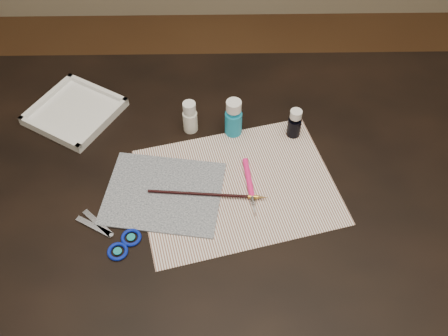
{
  "coord_description": "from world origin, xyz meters",
  "views": [
    {
      "loc": [
        -0.01,
        -0.67,
        1.63
      ],
      "look_at": [
        0.0,
        0.0,
        0.8
      ],
      "focal_mm": 40.0,
      "sensor_mm": 36.0,
      "label": 1
    }
  ],
  "objects_px": {
    "palette_tray": "(75,111)",
    "paint_bottle_navy": "(295,123)",
    "canvas": "(163,193)",
    "paper": "(237,186)",
    "paint_bottle_white": "(190,117)",
    "scissors": "(104,234)",
    "paint_bottle_cyan": "(234,118)"
  },
  "relations": [
    {
      "from": "canvas",
      "to": "paint_bottle_cyan",
      "type": "height_order",
      "value": "paint_bottle_cyan"
    },
    {
      "from": "paper",
      "to": "paint_bottle_navy",
      "type": "distance_m",
      "value": 0.21
    },
    {
      "from": "paint_bottle_cyan",
      "to": "paint_bottle_navy",
      "type": "xyz_separation_m",
      "value": [
        0.14,
        -0.01,
        -0.01
      ]
    },
    {
      "from": "palette_tray",
      "to": "scissors",
      "type": "bearing_deg",
      "value": -71.27
    },
    {
      "from": "canvas",
      "to": "scissors",
      "type": "bearing_deg",
      "value": -138.45
    },
    {
      "from": "paper",
      "to": "palette_tray",
      "type": "bearing_deg",
      "value": 149.84
    },
    {
      "from": "canvas",
      "to": "paint_bottle_white",
      "type": "bearing_deg",
      "value": 74.3
    },
    {
      "from": "paper",
      "to": "paint_bottle_white",
      "type": "xyz_separation_m",
      "value": [
        -0.11,
        0.17,
        0.04
      ]
    },
    {
      "from": "canvas",
      "to": "paint_bottle_white",
      "type": "distance_m",
      "value": 0.2
    },
    {
      "from": "paint_bottle_white",
      "to": "palette_tray",
      "type": "xyz_separation_m",
      "value": [
        -0.29,
        0.05,
        -0.03
      ]
    },
    {
      "from": "canvas",
      "to": "palette_tray",
      "type": "distance_m",
      "value": 0.34
    },
    {
      "from": "paint_bottle_navy",
      "to": "paper",
      "type": "bearing_deg",
      "value": -132.12
    },
    {
      "from": "paper",
      "to": "paint_bottle_cyan",
      "type": "distance_m",
      "value": 0.17
    },
    {
      "from": "paper",
      "to": "canvas",
      "type": "distance_m",
      "value": 0.16
    },
    {
      "from": "paint_bottle_cyan",
      "to": "palette_tray",
      "type": "relative_size",
      "value": 0.52
    },
    {
      "from": "scissors",
      "to": "palette_tray",
      "type": "bearing_deg",
      "value": -41.62
    },
    {
      "from": "canvas",
      "to": "paint_bottle_cyan",
      "type": "xyz_separation_m",
      "value": [
        0.16,
        0.18,
        0.05
      ]
    },
    {
      "from": "canvas",
      "to": "paint_bottle_cyan",
      "type": "bearing_deg",
      "value": 49.18
    },
    {
      "from": "paint_bottle_white",
      "to": "paper",
      "type": "bearing_deg",
      "value": -58.59
    },
    {
      "from": "paper",
      "to": "paint_bottle_navy",
      "type": "xyz_separation_m",
      "value": [
        0.14,
        0.15,
        0.04
      ]
    },
    {
      "from": "paint_bottle_cyan",
      "to": "paint_bottle_white",
      "type": "bearing_deg",
      "value": 173.35
    },
    {
      "from": "paper",
      "to": "palette_tray",
      "type": "xyz_separation_m",
      "value": [
        -0.39,
        0.23,
        0.01
      ]
    },
    {
      "from": "scissors",
      "to": "palette_tray",
      "type": "relative_size",
      "value": 0.86
    },
    {
      "from": "scissors",
      "to": "palette_tray",
      "type": "distance_m",
      "value": 0.37
    },
    {
      "from": "palette_tray",
      "to": "paint_bottle_navy",
      "type": "bearing_deg",
      "value": -8.1
    },
    {
      "from": "palette_tray",
      "to": "canvas",
      "type": "bearing_deg",
      "value": -46.73
    },
    {
      "from": "canvas",
      "to": "palette_tray",
      "type": "relative_size",
      "value": 1.31
    },
    {
      "from": "scissors",
      "to": "palette_tray",
      "type": "height_order",
      "value": "palette_tray"
    },
    {
      "from": "canvas",
      "to": "paint_bottle_navy",
      "type": "xyz_separation_m",
      "value": [
        0.3,
        0.17,
        0.04
      ]
    },
    {
      "from": "paint_bottle_navy",
      "to": "canvas",
      "type": "bearing_deg",
      "value": -150.17
    },
    {
      "from": "paint_bottle_white",
      "to": "scissors",
      "type": "xyz_separation_m",
      "value": [
        -0.17,
        -0.29,
        -0.04
      ]
    },
    {
      "from": "paper",
      "to": "paint_bottle_cyan",
      "type": "xyz_separation_m",
      "value": [
        -0.0,
        0.16,
        0.05
      ]
    }
  ]
}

